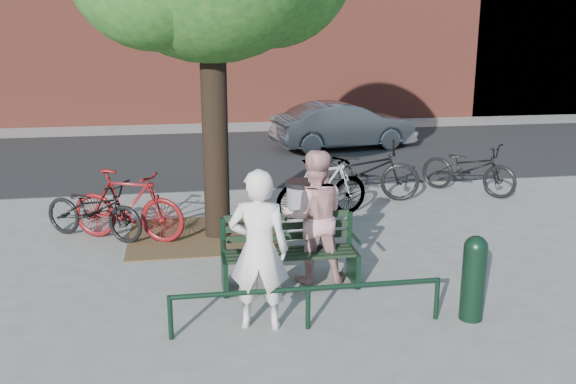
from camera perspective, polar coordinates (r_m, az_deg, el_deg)
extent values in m
plane|color=gray|center=(8.38, 0.18, -8.36)|extent=(90.00, 90.00, 0.00)
cube|color=brown|center=(10.34, -7.34, -3.84)|extent=(2.40, 2.00, 0.02)
cube|color=black|center=(16.48, -4.72, 3.29)|extent=(40.00, 7.00, 0.01)
cube|color=black|center=(8.21, -5.66, -7.25)|extent=(0.06, 0.52, 0.45)
cube|color=black|center=(8.27, -5.84, -3.80)|extent=(0.06, 0.06, 0.44)
cylinder|color=black|center=(7.97, -5.68, -4.82)|extent=(0.04, 0.36, 0.04)
cube|color=black|center=(8.47, 5.83, -6.55)|extent=(0.06, 0.52, 0.45)
cube|color=black|center=(8.53, 5.51, -3.21)|extent=(0.06, 0.06, 0.44)
cylinder|color=black|center=(8.24, 6.09, -4.18)|extent=(0.04, 0.36, 0.04)
cube|color=black|center=(8.22, 0.18, -5.47)|extent=(1.64, 0.46, 0.04)
cube|color=black|center=(8.34, -0.08, -3.06)|extent=(1.64, 0.03, 0.47)
cylinder|color=black|center=(7.09, -10.41, -10.92)|extent=(0.06, 0.06, 0.50)
cylinder|color=black|center=(7.20, 1.79, -10.25)|extent=(0.06, 0.06, 0.50)
cylinder|color=black|center=(7.62, 13.08, -9.21)|extent=(0.06, 0.06, 0.50)
cylinder|color=black|center=(7.11, 1.80, -8.57)|extent=(3.00, 0.06, 0.06)
cylinder|color=black|center=(9.91, -6.54, 6.62)|extent=(0.40, 0.40, 3.80)
imported|color=silver|center=(7.01, -2.61, -5.16)|extent=(0.74, 0.57, 1.81)
imported|color=tan|center=(8.28, 2.32, -2.21)|extent=(0.91, 0.73, 1.75)
cylinder|color=black|center=(7.65, 16.13, -7.82)|extent=(0.27, 0.27, 0.87)
sphere|color=black|center=(7.49, 16.37, -4.75)|extent=(0.27, 0.27, 0.27)
cylinder|color=gray|center=(9.63, 1.25, -2.21)|extent=(0.46, 0.46, 0.96)
cylinder|color=black|center=(9.49, 1.26, 0.76)|extent=(0.50, 0.50, 0.07)
imported|color=black|center=(10.47, -16.89, -1.51)|extent=(1.85, 1.46, 0.94)
imported|color=#5B0D0E|center=(10.21, -14.06, -1.17)|extent=(1.92, 1.22, 1.12)
imported|color=black|center=(12.30, 6.63, 1.91)|extent=(2.28, 1.31, 1.13)
imported|color=gray|center=(11.06, 3.07, 0.34)|extent=(1.85, 1.04, 1.07)
imported|color=black|center=(13.18, 15.75, 2.06)|extent=(1.83, 1.86, 1.02)
imported|color=slate|center=(17.28, 4.97, 5.91)|extent=(3.97, 1.93, 1.25)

